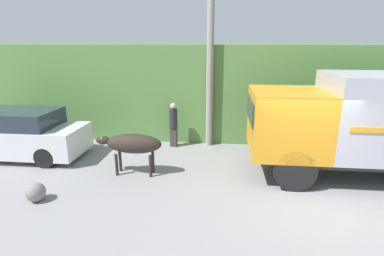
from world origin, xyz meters
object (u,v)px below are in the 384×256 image
at_px(pedestrian_on_hill, 173,123).
at_px(roadside_rock, 36,192).
at_px(cargo_truck, 380,121).
at_px(brown_cow, 132,144).
at_px(parked_suv, 20,135).
at_px(utility_pole, 210,55).

height_order(pedestrian_on_hill, roadside_rock, pedestrian_on_hill).
bearing_deg(pedestrian_on_hill, cargo_truck, 169.47).
bearing_deg(brown_cow, roadside_rock, -131.76).
height_order(cargo_truck, parked_suv, cargo_truck).
bearing_deg(cargo_truck, roadside_rock, -166.90).
relative_size(parked_suv, roadside_rock, 9.07).
relative_size(cargo_truck, pedestrian_on_hill, 4.11).
bearing_deg(cargo_truck, brown_cow, -177.54).
height_order(cargo_truck, pedestrian_on_hill, cargo_truck).
bearing_deg(pedestrian_on_hill, brown_cow, 81.33).
distance_m(cargo_truck, utility_pole, 5.74).
relative_size(cargo_truck, utility_pole, 1.05).
bearing_deg(brown_cow, utility_pole, 59.15).
relative_size(pedestrian_on_hill, utility_pole, 0.25).
height_order(brown_cow, parked_suv, parked_suv).
distance_m(parked_suv, utility_pole, 7.16).
bearing_deg(utility_pole, brown_cow, -125.73).
distance_m(brown_cow, pedestrian_on_hill, 2.71).
xyz_separation_m(pedestrian_on_hill, utility_pole, (1.32, 0.34, 2.47)).
xyz_separation_m(pedestrian_on_hill, roadside_rock, (-2.75, -4.44, -0.70)).
height_order(brown_cow, pedestrian_on_hill, pedestrian_on_hill).
xyz_separation_m(cargo_truck, brown_cow, (-7.02, -0.47, -0.77)).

